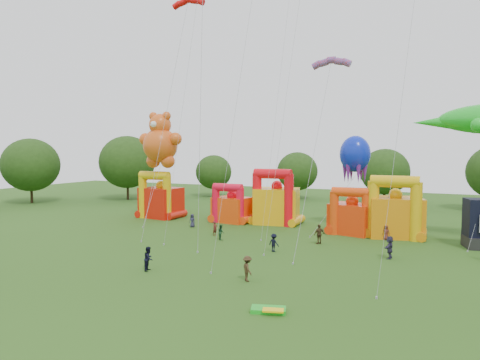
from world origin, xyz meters
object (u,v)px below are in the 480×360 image
at_px(spectator_0, 192,221).
at_px(teddy_bear_kite, 157,161).
at_px(bouncy_castle_2, 276,203).
at_px(bouncy_castle_0, 160,200).
at_px(octopus_kite, 340,191).
at_px(spectator_4, 319,234).

bearing_deg(spectator_0, teddy_bear_kite, 162.88).
bearing_deg(teddy_bear_kite, spectator_0, -18.92).
relative_size(bouncy_castle_2, spectator_0, 4.38).
distance_m(bouncy_castle_0, teddy_bear_kite, 6.08).
distance_m(bouncy_castle_2, teddy_bear_kite, 16.50).
bearing_deg(octopus_kite, bouncy_castle_2, 170.39).
bearing_deg(bouncy_castle_0, bouncy_castle_2, 6.35).
bearing_deg(teddy_bear_kite, bouncy_castle_0, 119.17).
xyz_separation_m(bouncy_castle_2, spectator_4, (7.90, -9.39, -1.68)).
height_order(octopus_kite, spectator_0, octopus_kite).
bearing_deg(bouncy_castle_2, octopus_kite, -9.61).
relative_size(octopus_kite, spectator_0, 6.95).
distance_m(bouncy_castle_2, spectator_0, 10.83).
relative_size(bouncy_castle_0, spectator_0, 4.04).
bearing_deg(spectator_0, octopus_kite, 18.76).
bearing_deg(spectator_0, bouncy_castle_0, 151.34).
xyz_separation_m(teddy_bear_kite, octopus_kite, (23.36, 2.84, -3.29)).
relative_size(spectator_0, spectator_4, 0.81).
height_order(bouncy_castle_0, spectator_4, bouncy_castle_0).
xyz_separation_m(spectator_0, spectator_4, (16.36, -2.88, 0.19)).
bearing_deg(octopus_kite, spectator_4, -92.77).
xyz_separation_m(bouncy_castle_2, teddy_bear_kite, (-15.07, -4.24, 5.22)).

